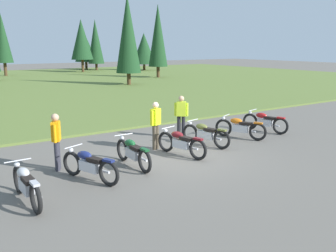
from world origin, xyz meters
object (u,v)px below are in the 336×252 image
(motorcycle_red, at_px, (265,122))
(rider_checking_bike, at_px, (156,123))
(motorcycle_silver, at_px, (26,185))
(motorcycle_maroon, at_px, (181,143))
(rider_in_hivis_vest, at_px, (56,138))
(motorcycle_orange, at_px, (240,127))
(rider_with_back_turned, at_px, (181,114))
(motorcycle_navy, at_px, (89,165))
(motorcycle_british_green, at_px, (133,152))
(motorcycle_olive, at_px, (205,134))

(motorcycle_red, distance_m, rider_checking_bike, 5.26)
(motorcycle_silver, relative_size, motorcycle_maroon, 1.02)
(rider_in_hivis_vest, bearing_deg, motorcycle_orange, -1.85)
(rider_in_hivis_vest, relative_size, rider_with_back_turned, 1.00)
(motorcycle_navy, bearing_deg, motorcycle_orange, 9.43)
(motorcycle_red, relative_size, rider_with_back_turned, 1.24)
(motorcycle_british_green, bearing_deg, motorcycle_navy, -165.32)
(rider_in_hivis_vest, bearing_deg, motorcycle_silver, -124.80)
(motorcycle_british_green, xyz_separation_m, rider_checking_bike, (1.57, 1.23, 0.51))
(motorcycle_navy, xyz_separation_m, motorcycle_orange, (6.66, 1.11, 0.00))
(motorcycle_silver, xyz_separation_m, motorcycle_maroon, (5.13, 1.05, 0.00))
(motorcycle_red, distance_m, rider_in_hivis_vest, 8.79)
(motorcycle_maroon, height_order, motorcycle_orange, same)
(motorcycle_british_green, distance_m, motorcycle_red, 6.87)
(motorcycle_british_green, relative_size, rider_with_back_turned, 1.26)
(motorcycle_red, bearing_deg, motorcycle_olive, -174.71)
(motorcycle_silver, distance_m, rider_checking_bike, 5.35)
(motorcycle_orange, distance_m, rider_with_back_turned, 2.36)
(motorcycle_british_green, relative_size, motorcycle_olive, 1.02)
(motorcycle_british_green, height_order, motorcycle_red, same)
(motorcycle_navy, xyz_separation_m, rider_with_back_turned, (4.78, 2.44, 0.51))
(motorcycle_orange, xyz_separation_m, rider_with_back_turned, (-1.88, 1.33, 0.51))
(rider_checking_bike, bearing_deg, motorcycle_navy, -152.33)
(rider_in_hivis_vest, bearing_deg, motorcycle_red, 0.11)
(motorcycle_silver, bearing_deg, rider_in_hivis_vest, 55.20)
(motorcycle_orange, distance_m, rider_checking_bike, 3.63)
(motorcycle_silver, relative_size, rider_checking_bike, 1.26)
(motorcycle_silver, relative_size, motorcycle_british_green, 1.00)
(motorcycle_orange, bearing_deg, motorcycle_red, 8.33)
(motorcycle_orange, relative_size, rider_with_back_turned, 1.16)
(motorcycle_silver, height_order, motorcycle_orange, same)
(motorcycle_navy, bearing_deg, motorcycle_red, 9.21)
(rider_checking_bike, xyz_separation_m, rider_with_back_turned, (1.68, 0.81, 0.00))
(motorcycle_navy, distance_m, rider_in_hivis_vest, 1.49)
(motorcycle_olive, xyz_separation_m, rider_in_hivis_vest, (-5.28, 0.31, 0.51))
(motorcycle_navy, height_order, motorcycle_orange, same)
(motorcycle_navy, relative_size, rider_with_back_turned, 1.19)
(rider_with_back_turned, bearing_deg, motorcycle_red, -17.01)
(motorcycle_olive, bearing_deg, motorcycle_orange, 2.45)
(motorcycle_maroon, distance_m, motorcycle_olive, 1.55)
(motorcycle_british_green, xyz_separation_m, motorcycle_maroon, (1.85, 0.10, 0.00))
(motorcycle_british_green, height_order, motorcycle_maroon, same)
(motorcycle_maroon, bearing_deg, motorcycle_orange, 10.44)
(rider_checking_bike, bearing_deg, motorcycle_red, -3.05)
(rider_checking_bike, bearing_deg, motorcycle_orange, -8.39)
(rider_checking_bike, bearing_deg, motorcycle_british_green, -142.03)
(motorcycle_silver, relative_size, rider_in_hivis_vest, 1.26)
(motorcycle_british_green, relative_size, motorcycle_orange, 1.08)
(rider_in_hivis_vest, bearing_deg, motorcycle_navy, -71.89)
(rider_checking_bike, bearing_deg, rider_with_back_turned, 25.75)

